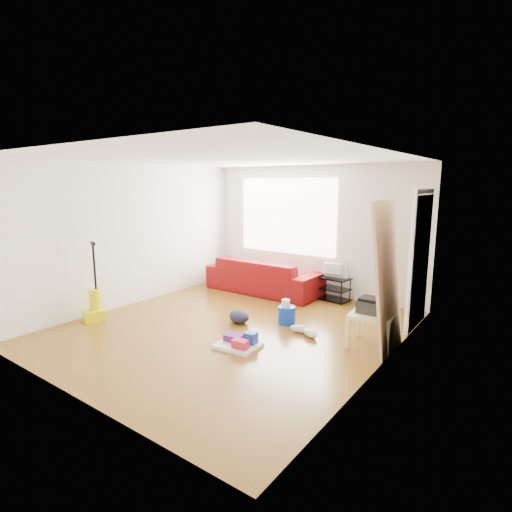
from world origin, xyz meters
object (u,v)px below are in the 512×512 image
Objects in this scene: bucket at (287,323)px; side_table at (373,318)px; cleaning_tray at (239,343)px; backpack at (239,323)px; vacuum at (94,306)px; sofa at (264,292)px; tv_stand at (332,288)px.

side_table is at bearing -3.11° from bucket.
backpack is at bearing 128.74° from cleaning_tray.
vacuum reaches higher than side_table.
sofa is 3.91× the size of cleaning_tray.
tv_stand is 4.15m from vacuum.
bucket is 0.45× the size of cleaning_tray.
cleaning_tray is (-0.05, -2.73, -0.16)m from tv_stand.
bucket is (-1.39, 0.08, -0.39)m from side_table.
backpack is (0.73, -1.73, 0.00)m from sofa.
sofa is 8.60× the size of bucket.
sofa is at bearing -161.32° from tv_stand.
side_table is at bearing 29.31° from backpack.
vacuum reaches higher than bucket.
vacuum reaches higher than tv_stand.
backpack is 0.29× the size of vacuum.
tv_stand reaches higher than sofa.
sofa is 3.09m from side_table.
bucket is at bearing 176.89° from side_table.
cleaning_tray reaches higher than backpack.
sofa is 1.85× the size of vacuum.
bucket is at bearing 50.01° from vacuum.
sofa is at bearing 135.83° from bucket.
side_table is at bearing 153.12° from sofa.
side_table is (2.73, -1.39, 0.39)m from sofa.
tv_stand is (1.37, 0.27, 0.23)m from sofa.
sofa is 3.45× the size of tv_stand.
bucket is 0.75m from backpack.
sofa reaches higher than cleaning_tray.
bucket is at bearing 135.83° from sofa.
side_table reaches higher than tv_stand.
cleaning_tray is (1.32, -2.46, 0.06)m from sofa.
cleaning_tray is 0.95m from backpack.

